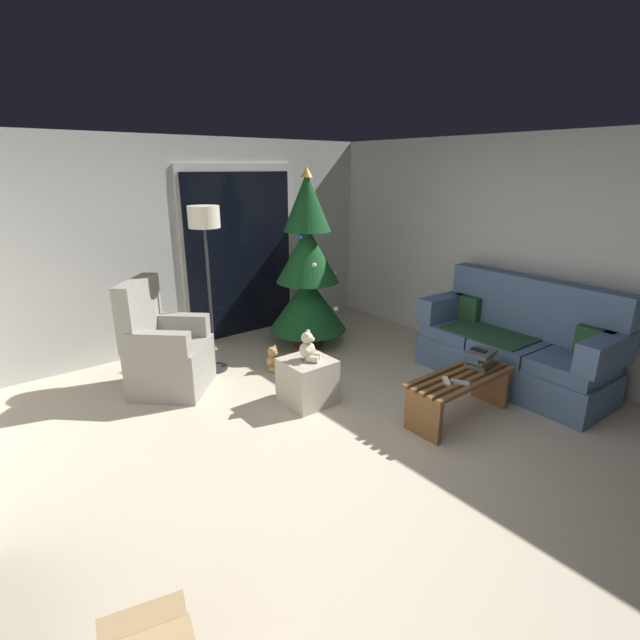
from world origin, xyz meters
TOP-DOWN VIEW (x-y plane):
  - ground_plane at (0.00, 0.00)m, footprint 7.00×7.00m
  - wall_back at (0.00, 3.06)m, footprint 5.72×0.12m
  - wall_right at (2.86, 0.00)m, footprint 0.12×6.00m
  - patio_door_frame at (0.89, 2.99)m, footprint 1.60×0.02m
  - patio_door_glass at (0.89, 2.97)m, footprint 1.50×0.02m
  - couch at (2.32, -0.14)m, footprint 0.85×1.97m
  - coffee_table at (1.23, -0.25)m, footprint 1.10×0.40m
  - remote_silver at (1.08, -0.34)m, footprint 0.10×0.16m
  - remote_white at (1.01, -0.26)m, footprint 0.14×0.15m
  - book_stack at (1.52, -0.24)m, footprint 0.30×0.25m
  - cell_phone at (1.50, -0.22)m, footprint 0.09×0.15m
  - christmas_tree at (1.27, 2.04)m, footprint 0.96×0.96m
  - armchair at (-0.59, 1.93)m, footprint 0.97×0.97m
  - floor_lamp at (-0.00, 2.08)m, footprint 0.32×0.32m
  - ottoman at (0.35, 0.82)m, footprint 0.44×0.44m
  - teddy_bear_cream at (0.35, 0.82)m, footprint 0.21×0.22m
  - teddy_bear_honey_by_tree at (0.50, 1.66)m, footprint 0.20×0.21m

SIDE VIEW (x-z plane):
  - ground_plane at x=0.00m, z-range 0.00..0.00m
  - teddy_bear_honey_by_tree at x=0.50m, z-range -0.02..0.26m
  - ottoman at x=0.35m, z-range 0.00..0.44m
  - coffee_table at x=1.23m, z-range 0.07..0.48m
  - couch at x=2.32m, z-range -0.14..0.94m
  - armchair at x=-0.59m, z-range -0.16..0.97m
  - remote_silver at x=1.08m, z-range 0.42..0.44m
  - remote_white at x=1.01m, z-range 0.42..0.44m
  - book_stack at x=1.52m, z-range 0.42..0.57m
  - teddy_bear_cream at x=0.35m, z-range 0.42..0.70m
  - cell_phone at x=1.50m, z-range 0.57..0.58m
  - christmas_tree at x=1.27m, z-range -0.13..2.03m
  - patio_door_glass at x=0.89m, z-range 0.00..2.10m
  - patio_door_frame at x=0.89m, z-range 0.00..2.20m
  - wall_back at x=0.00m, z-range 0.00..2.50m
  - wall_right at x=2.86m, z-range 0.00..2.50m
  - floor_lamp at x=0.00m, z-range 0.61..2.40m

